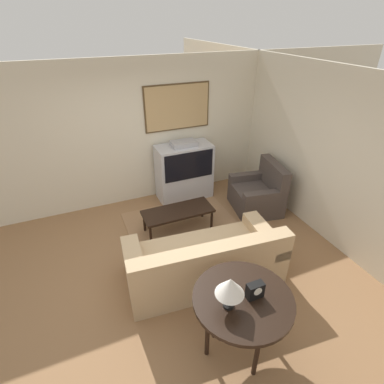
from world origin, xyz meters
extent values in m
plane|color=#8E6642|center=(0.00, 0.00, 0.00)|extent=(12.00, 12.00, 0.00)
cube|color=beige|center=(0.00, 2.13, 1.35)|extent=(12.00, 0.06, 2.70)
cube|color=#4C381E|center=(0.91, 2.08, 1.79)|extent=(1.28, 0.03, 0.85)
cube|color=tan|center=(0.91, 2.07, 1.79)|extent=(1.23, 0.01, 0.80)
cube|color=beige|center=(2.63, 0.00, 1.35)|extent=(0.06, 12.00, 2.70)
cube|color=#99704C|center=(0.50, 0.70, 0.01)|extent=(1.91, 1.89, 0.01)
cube|color=#B7B7BC|center=(0.91, 1.79, 0.25)|extent=(1.08, 0.53, 0.51)
cube|color=#B7B7BC|center=(0.91, 1.79, 0.82)|extent=(1.08, 0.53, 0.62)
cube|color=black|center=(0.91, 1.52, 0.82)|extent=(0.97, 0.01, 0.55)
cube|color=#9E9EA3|center=(0.91, 1.79, 1.17)|extent=(0.49, 0.29, 0.09)
cube|color=tan|center=(0.34, -0.36, 0.21)|extent=(2.23, 1.18, 0.42)
cube|color=tan|center=(0.31, -0.74, 0.63)|extent=(2.16, 0.41, 0.41)
cube|color=tan|center=(1.29, -0.44, 0.29)|extent=(0.33, 1.01, 0.58)
cube|color=tan|center=(-0.61, -0.27, 0.29)|extent=(0.33, 1.01, 0.58)
cube|color=#877154|center=(0.80, -0.66, 0.59)|extent=(0.37, 0.15, 0.34)
cube|color=#877154|center=(-0.16, -0.57, 0.59)|extent=(0.37, 0.15, 0.34)
cube|color=#473D38|center=(2.01, 0.83, 0.22)|extent=(0.96, 1.04, 0.45)
cube|color=#473D38|center=(2.32, 0.77, 0.69)|extent=(0.34, 0.93, 0.49)
cube|color=#473D38|center=(2.07, 1.20, 0.29)|extent=(0.83, 0.30, 0.59)
cube|color=#473D38|center=(1.94, 0.46, 0.29)|extent=(0.83, 0.30, 0.59)
cube|color=black|center=(0.39, 0.77, 0.39)|extent=(1.20, 0.49, 0.04)
cylinder|color=black|center=(-0.16, 0.57, 0.19)|extent=(0.04, 0.04, 0.37)
cylinder|color=black|center=(0.94, 0.57, 0.19)|extent=(0.04, 0.04, 0.37)
cylinder|color=black|center=(-0.16, 0.96, 0.19)|extent=(0.04, 0.04, 0.37)
cylinder|color=black|center=(0.94, 0.96, 0.19)|extent=(0.04, 0.04, 0.37)
cylinder|color=black|center=(0.25, -1.51, 0.79)|extent=(1.04, 1.04, 0.04)
cube|color=black|center=(0.25, -1.51, 0.72)|extent=(0.88, 0.42, 0.08)
cylinder|color=black|center=(-0.11, -1.46, 0.38)|extent=(0.05, 0.05, 0.76)
cylinder|color=black|center=(0.61, -1.46, 0.38)|extent=(0.05, 0.05, 0.76)
cylinder|color=black|center=(0.25, -1.85, 0.38)|extent=(0.05, 0.05, 0.76)
cylinder|color=black|center=(0.06, -1.54, 0.82)|extent=(0.11, 0.11, 0.02)
cylinder|color=black|center=(0.06, -1.54, 0.99)|extent=(0.02, 0.02, 0.31)
cone|color=silver|center=(0.06, -1.54, 1.08)|extent=(0.29, 0.29, 0.19)
cube|color=black|center=(0.36, -1.54, 0.90)|extent=(0.18, 0.09, 0.18)
cylinder|color=white|center=(0.36, -1.59, 0.93)|extent=(0.09, 0.01, 0.09)
camera|label=1|loc=(-1.03, -3.21, 3.27)|focal=28.00mm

